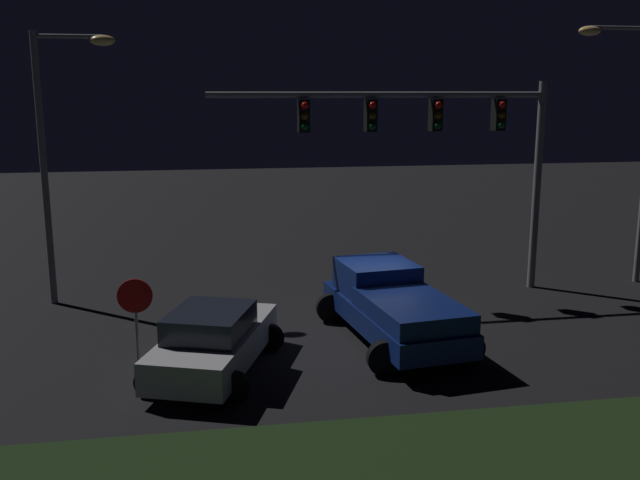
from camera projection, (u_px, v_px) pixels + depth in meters
name	position (u px, v px, depth m)	size (l,w,h in m)	color
ground_plane	(370.00, 326.00, 19.09)	(80.00, 80.00, 0.00)	black
pickup_truck	(391.00, 302.00, 17.88)	(3.35, 5.61, 1.80)	navy
car_sedan	(213.00, 341.00, 15.84)	(3.39, 4.75, 1.51)	#B7B7BC
traffic_signal_gantry	(436.00, 131.00, 21.32)	(10.32, 0.56, 6.50)	slate
street_lamp_left	(58.00, 136.00, 20.22)	(2.30, 0.44, 7.85)	slate
street_lamp_right	(634.00, 123.00, 22.41)	(2.78, 0.44, 8.25)	slate
stop_sign	(136.00, 309.00, 15.45)	(0.76, 0.08, 2.23)	slate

